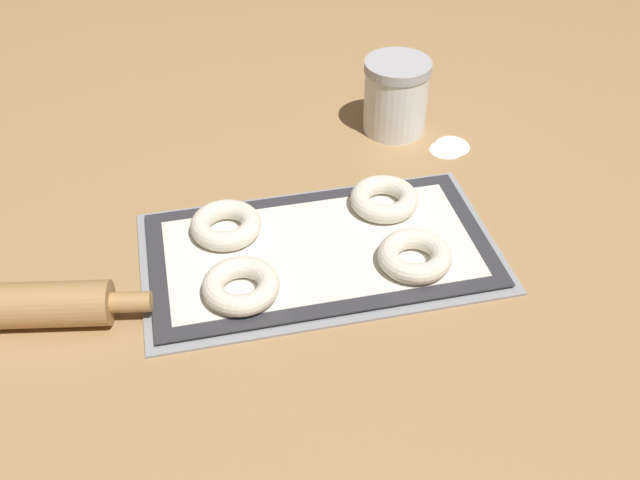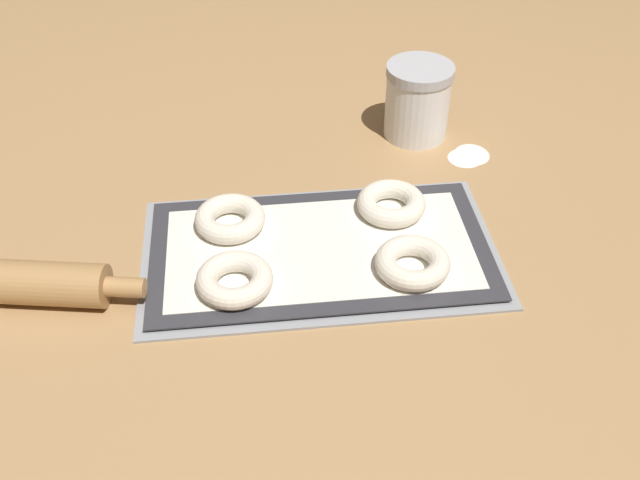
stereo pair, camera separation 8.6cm
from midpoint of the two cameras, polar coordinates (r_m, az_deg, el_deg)
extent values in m
plane|color=#A87F51|center=(1.04, 1.70, -1.41)|extent=(2.80, 2.80, 0.00)
cube|color=#93969B|center=(1.05, 2.35, -0.98)|extent=(0.50, 0.28, 0.01)
cube|color=#333338|center=(1.04, 2.35, -0.77)|extent=(0.47, 0.26, 0.00)
cube|color=silver|center=(1.04, 2.36, -0.75)|extent=(0.42, 0.21, 0.00)
torus|color=silver|center=(0.97, -4.04, -3.12)|extent=(0.10, 0.10, 0.03)
torus|color=silver|center=(1.01, 9.48, -1.81)|extent=(0.10, 0.10, 0.03)
torus|color=silver|center=(1.07, -4.61, 1.56)|extent=(0.10, 0.10, 0.03)
torus|color=silver|center=(1.10, 7.67, 2.70)|extent=(0.10, 0.10, 0.03)
cylinder|color=white|center=(1.29, 9.35, 10.04)|extent=(0.11, 0.11, 0.11)
cylinder|color=#B2B2B7|center=(1.26, 9.66, 12.54)|extent=(0.11, 0.11, 0.02)
cylinder|color=#AD7F4C|center=(0.98, -12.19, -3.63)|extent=(0.05, 0.03, 0.03)
ellipsoid|color=white|center=(1.27, 12.91, 6.09)|extent=(0.06, 0.06, 0.00)
ellipsoid|color=white|center=(1.28, 13.42, 6.35)|extent=(0.06, 0.06, 0.00)
camera|label=1|loc=(0.04, -87.62, 2.03)|focal=42.00mm
camera|label=2|loc=(0.04, 92.38, -2.03)|focal=42.00mm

